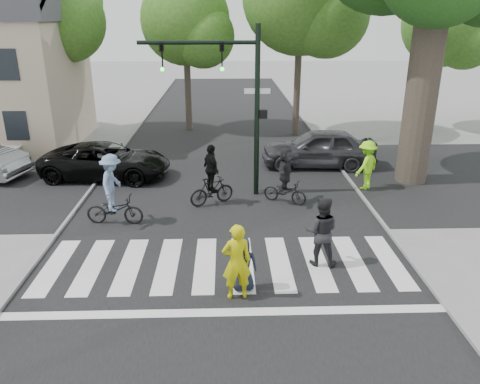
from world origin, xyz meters
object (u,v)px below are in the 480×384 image
Objects in this scene: cyclist_right at (285,179)px; car_suv at (106,161)px; traffic_signal at (233,88)px; pedestrian_child at (243,264)px; pedestrian_adult at (321,231)px; cyclist_left at (113,194)px; cyclist_mid at (212,180)px; pedestrian_woman at (237,262)px; car_grey at (318,148)px.

car_suv is (-6.93, 2.97, -0.19)m from cyclist_right.
traffic_signal is at bearing 153.90° from cyclist_right.
pedestrian_adult is (2.08, 1.19, 0.27)m from pedestrian_child.
pedestrian_adult is 6.62m from cyclist_left.
cyclist_mid is 2.58m from cyclist_right.
pedestrian_adult reaches higher than pedestrian_child.
pedestrian_woman is at bearing -107.51° from cyclist_right.
cyclist_mid reaches higher than car_suv.
car_suv is (-1.32, 4.57, -0.28)m from cyclist_left.
cyclist_right is at bearing -72.57° from pedestrian_adult.
car_grey is at bearing 43.21° from cyclist_mid.
car_suv is at bearing -64.68° from pedestrian_child.
cyclist_left is 9.56m from car_grey.
traffic_signal is 3.25m from cyclist_mid.
car_grey is (1.57, 8.60, -0.12)m from pedestrian_adult.
traffic_signal is 2.97× the size of cyclist_right.
traffic_signal is 6.38m from car_suv.
pedestrian_woman is 6.18m from cyclist_right.
traffic_signal is 7.21m from pedestrian_child.
pedestrian_woman is 0.82× the size of cyclist_left.
pedestrian_child is 0.64× the size of cyclist_mid.
car_suv is (-5.12, 2.08, -3.19)m from traffic_signal.
pedestrian_woman is at bearing -83.00° from cyclist_mid.
traffic_signal is 3.15× the size of pedestrian_adult.
pedestrian_child is 2.42m from pedestrian_adult.
car_grey is (7.58, 5.82, -0.16)m from cyclist_left.
cyclist_right is at bearing -113.13° from pedestrian_child.
cyclist_mid is at bearing 27.12° from cyclist_left.
traffic_signal is 3.18× the size of pedestrian_woman.
cyclist_right reaches higher than pedestrian_woman.
pedestrian_adult is 4.39m from cyclist_right.
traffic_signal is 5.90m from car_grey.
car_grey is at bearing -116.72° from pedestrian_child.
car_suv is (-4.35, 3.01, -0.17)m from cyclist_mid.
car_suv is 8.99m from car_grey.
car_grey is at bearing 37.53° from cyclist_left.
cyclist_right reaches higher than pedestrian_child.
cyclist_left reaches higher than pedestrian_woman.
cyclist_left is at bearing -157.90° from car_suv.
pedestrian_child is 0.28× the size of car_grey.
pedestrian_woman is 0.87× the size of cyclist_mid.
cyclist_mid is at bearing -87.10° from pedestrian_child.
cyclist_mid is 0.42× the size of car_suv.
traffic_signal reaches higher than car_suv.
car_grey is (3.66, 9.79, 0.15)m from pedestrian_child.
pedestrian_adult is at bearing -67.26° from traffic_signal.
cyclist_right is (-0.39, 4.37, -0.05)m from pedestrian_adult.
cyclist_mid is at bearing -129.54° from traffic_signal.
car_grey is at bearing -88.07° from pedestrian_adult.
pedestrian_child is at bearing -106.89° from cyclist_right.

